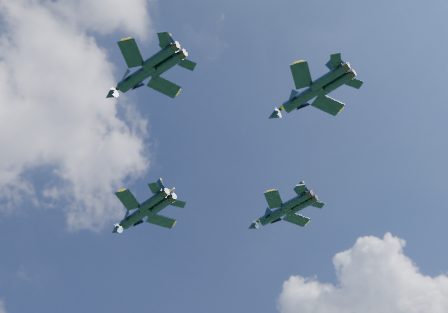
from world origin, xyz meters
The scene contains 4 objects.
jet_lead centered at (-9.28, 22.15, 63.91)m, with size 11.82×15.85×3.73m.
jet_left centered at (-21.32, -1.77, 65.96)m, with size 10.63×14.73×3.49m.
jet_right centered at (10.13, 9.46, 64.13)m, with size 10.58×14.40×3.39m.
jet_slot centered at (-0.73, -11.80, 64.84)m, with size 10.68×14.56×3.43m.
Camera 1 is at (-35.21, -46.05, 3.02)m, focal length 45.00 mm.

